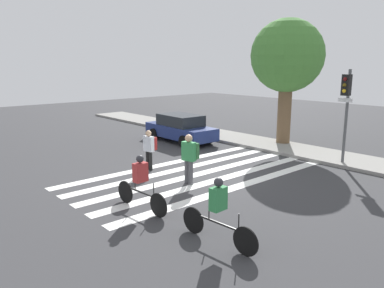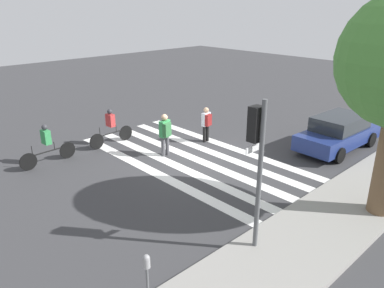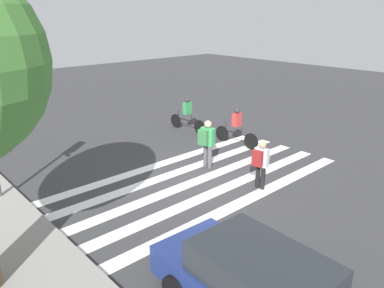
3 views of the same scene
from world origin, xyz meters
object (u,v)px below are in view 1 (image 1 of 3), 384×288
object	(u,v)px
street_tree	(287,57)
car_parked_dark_suv	(180,128)
cyclist_near_curb	(141,181)
cyclist_far_lane	(218,209)
traffic_light	(346,99)
pedestrian_adult_yellow_jacket	(190,155)
pedestrian_child_with_backpack	(150,147)

from	to	relation	value
street_tree	car_parked_dark_suv	size ratio (longest dim) A/B	1.44
street_tree	cyclist_near_curb	xyz separation A→B (m)	(2.58, -10.58, -3.62)
cyclist_far_lane	street_tree	bearing A→B (deg)	114.38
traffic_light	pedestrian_adult_yellow_jacket	world-z (taller)	traffic_light
street_tree	pedestrian_child_with_backpack	world-z (taller)	street_tree
street_tree	cyclist_far_lane	xyz separation A→B (m)	(5.53, -10.42, -3.62)
traffic_light	pedestrian_child_with_backpack	distance (m)	8.13
cyclist_near_curb	pedestrian_adult_yellow_jacket	bearing A→B (deg)	105.15
street_tree	cyclist_far_lane	size ratio (longest dim) A/B	2.79
street_tree	pedestrian_child_with_backpack	size ratio (longest dim) A/B	3.99
street_tree	pedestrian_adult_yellow_jacket	bearing A→B (deg)	-78.12
traffic_light	cyclist_near_curb	size ratio (longest dim) A/B	1.76
car_parked_dark_suv	traffic_light	bearing A→B (deg)	14.48
traffic_light	pedestrian_adult_yellow_jacket	bearing A→B (deg)	-110.58
traffic_light	pedestrian_adult_yellow_jacket	distance (m)	6.95
pedestrian_adult_yellow_jacket	pedestrian_child_with_backpack	world-z (taller)	pedestrian_adult_yellow_jacket
street_tree	pedestrian_child_with_backpack	distance (m)	8.73
cyclist_near_curb	car_parked_dark_suv	bearing A→B (deg)	129.95
cyclist_near_curb	car_parked_dark_suv	distance (m)	9.87
street_tree	car_parked_dark_suv	distance (m)	6.62
traffic_light	street_tree	size ratio (longest dim) A/B	0.62
pedestrian_adult_yellow_jacket	car_parked_dark_suv	size ratio (longest dim) A/B	0.40
pedestrian_adult_yellow_jacket	car_parked_dark_suv	world-z (taller)	pedestrian_adult_yellow_jacket
traffic_light	car_parked_dark_suv	size ratio (longest dim) A/B	0.89
cyclist_near_curb	traffic_light	bearing A→B (deg)	77.04
traffic_light	pedestrian_child_with_backpack	xyz separation A→B (m)	(-4.77, -6.32, -1.83)
traffic_light	cyclist_near_curb	world-z (taller)	traffic_light
pedestrian_child_with_backpack	cyclist_near_curb	bearing A→B (deg)	131.79
traffic_light	cyclist_near_curb	bearing A→B (deg)	-99.20
pedestrian_adult_yellow_jacket	pedestrian_child_with_backpack	xyz separation A→B (m)	(-2.40, -0.02, -0.10)
street_tree	cyclist_near_curb	distance (m)	11.48
pedestrian_child_with_backpack	cyclist_far_lane	bearing A→B (deg)	148.79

